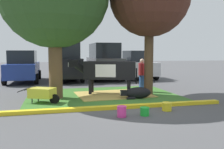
{
  "coord_description": "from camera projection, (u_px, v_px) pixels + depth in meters",
  "views": [
    {
      "loc": [
        -2.45,
        -8.44,
        1.93
      ],
      "look_at": [
        0.2,
        2.38,
        0.9
      ],
      "focal_mm": 39.28,
      "sensor_mm": 36.0,
      "label": 1
    }
  ],
  "objects": [
    {
      "name": "ground_plane",
      "position": [
        122.0,
        105.0,
        8.92
      ],
      "size": [
        80.0,
        80.0,
        0.0
      ],
      "primitive_type": "plane",
      "color": "#4C4C4F"
    },
    {
      "name": "grass_island",
      "position": [
        103.0,
        95.0,
        10.81
      ],
      "size": [
        6.5,
        4.84,
        0.02
      ],
      "primitive_type": "cube",
      "color": "#386B28",
      "rests_on": "ground"
    },
    {
      "name": "curb_yellow",
      "position": [
        119.0,
        107.0,
        8.32
      ],
      "size": [
        7.7,
        0.24,
        0.12
      ],
      "primitive_type": "cube",
      "color": "yellow",
      "rests_on": "ground"
    },
    {
      "name": "hay_bedding",
      "position": [
        114.0,
        94.0,
        10.98
      ],
      "size": [
        3.37,
        2.63,
        0.04
      ],
      "primitive_type": "cube",
      "rotation": [
        0.0,
        0.0,
        0.08
      ],
      "color": "tan",
      "rests_on": "ground"
    },
    {
      "name": "cow_holstein",
      "position": [
        107.0,
        71.0,
        11.06
      ],
      "size": [
        3.03,
        1.5,
        1.55
      ],
      "color": "black",
      "rests_on": "ground"
    },
    {
      "name": "calf_lying",
      "position": [
        137.0,
        93.0,
        10.11
      ],
      "size": [
        1.31,
        0.54,
        0.48
      ],
      "color": "black",
      "rests_on": "ground"
    },
    {
      "name": "person_handler",
      "position": [
        142.0,
        74.0,
        11.77
      ],
      "size": [
        0.34,
        0.52,
        1.61
      ],
      "color": "#23478C",
      "rests_on": "ground"
    },
    {
      "name": "wheelbarrow",
      "position": [
        43.0,
        93.0,
        9.19
      ],
      "size": [
        1.55,
        1.1,
        0.63
      ],
      "color": "gold",
      "rests_on": "ground"
    },
    {
      "name": "bucket_pink",
      "position": [
        122.0,
        111.0,
        7.28
      ],
      "size": [
        0.3,
        0.3,
        0.33
      ],
      "color": "#EA3893",
      "rests_on": "ground"
    },
    {
      "name": "bucket_green",
      "position": [
        145.0,
        111.0,
        7.43
      ],
      "size": [
        0.29,
        0.29,
        0.26
      ],
      "color": "green",
      "rests_on": "ground"
    },
    {
      "name": "bucket_yellow",
      "position": [
        167.0,
        106.0,
        8.06
      ],
      "size": [
        0.34,
        0.34,
        0.28
      ],
      "color": "yellow",
      "rests_on": "ground"
    },
    {
      "name": "sedan_blue",
      "position": [
        23.0,
        67.0,
        15.76
      ],
      "size": [
        2.05,
        4.42,
        2.02
      ],
      "color": "navy",
      "rests_on": "ground"
    },
    {
      "name": "suv_black",
      "position": [
        66.0,
        62.0,
        16.53
      ],
      "size": [
        2.16,
        4.62,
        2.52
      ],
      "color": "black",
      "rests_on": "ground"
    },
    {
      "name": "suv_dark_grey",
      "position": [
        104.0,
        61.0,
        17.23
      ],
      "size": [
        2.16,
        4.62,
        2.52
      ],
      "color": "#3D3D42",
      "rests_on": "ground"
    },
    {
      "name": "sedan_silver",
      "position": [
        137.0,
        65.0,
        17.93
      ],
      "size": [
        2.05,
        4.42,
        2.02
      ],
      "color": "silver",
      "rests_on": "ground"
    }
  ]
}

